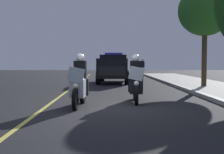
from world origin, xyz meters
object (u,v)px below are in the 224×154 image
police_motorcycle_lead_left (79,85)px  cyclist_background (143,68)px  police_suv (114,67)px  tree_far_back (205,11)px  police_motorcycle_lead_right (136,82)px

police_motorcycle_lead_left → cyclist_background: size_ratio=1.22×
police_suv → tree_far_back: (3.99, 4.90, 3.13)m
police_suv → cyclist_background: (-5.60, 2.66, -0.22)m
cyclist_background → tree_far_back: size_ratio=0.32×
police_motorcycle_lead_right → tree_far_back: bearing=142.3°
police_suv → police_motorcycle_lead_right: bearing=3.6°
police_motorcycle_lead_left → tree_far_back: size_ratio=0.39×
police_suv → police_motorcycle_lead_left: bearing=-7.1°
police_suv → tree_far_back: size_ratio=0.91×
police_motorcycle_lead_right → cyclist_background: 15.30m
police_motorcycle_lead_right → police_suv: police_suv is taller
tree_far_back → police_motorcycle_lead_left: bearing=-43.2°
police_motorcycle_lead_right → tree_far_back: (-5.57, 4.30, 3.50)m
police_motorcycle_lead_right → cyclist_background: (-15.16, 2.05, 0.14)m
cyclist_background → tree_far_back: tree_far_back is taller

